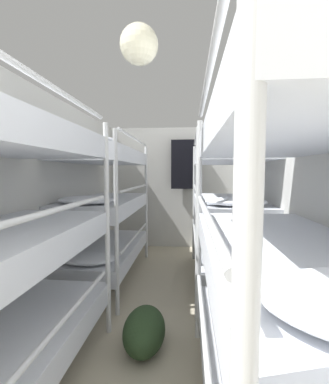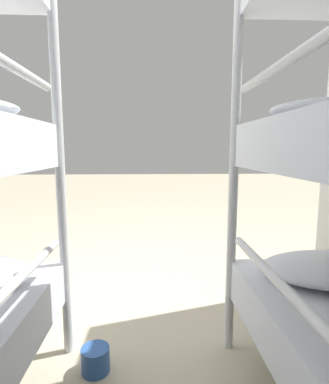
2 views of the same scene
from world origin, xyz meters
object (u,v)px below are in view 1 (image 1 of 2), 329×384
bunk_stack_right_near (290,263)px  bunk_stack_left_far (106,204)px  bunk_stack_right_far (226,206)px  duffel_bag (144,330)px  hanging_coat (183,164)px

bunk_stack_right_near → bunk_stack_left_far: 2.60m
bunk_stack_left_far → bunk_stack_right_far: size_ratio=1.00×
bunk_stack_left_far → duffel_bag: 1.75m
bunk_stack_left_far → duffel_bag: bearing=-60.7°
bunk_stack_left_far → hanging_coat: 1.89m
bunk_stack_right_near → hanging_coat: bearing=99.3°
bunk_stack_left_far → bunk_stack_right_far: (1.58, 0.00, 0.00)m
bunk_stack_right_near → duffel_bag: 1.39m
duffel_bag → bunk_stack_left_far: bearing=119.3°
bunk_stack_right_near → bunk_stack_right_far: (0.00, 2.07, 0.00)m
duffel_bag → hanging_coat: hanging_coat is taller
bunk_stack_right_far → duffel_bag: bunk_stack_right_far is taller
bunk_stack_right_far → hanging_coat: bearing=111.3°
bunk_stack_right_far → hanging_coat: 1.71m
bunk_stack_right_far → duffel_bag: size_ratio=3.71×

